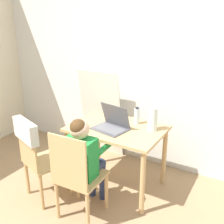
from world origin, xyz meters
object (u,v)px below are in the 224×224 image
chair_spare (34,148)px  flower_vase (153,118)px  person_seated (84,155)px  laptop (112,123)px  chair_occupied (77,176)px  water_bottle (137,116)px

chair_spare → flower_vase: bearing=-121.7°
person_seated → laptop: (0.03, 0.46, 0.16)m
chair_spare → laptop: 0.82m
laptop → chair_occupied: bearing=-81.6°
chair_occupied → water_bottle: size_ratio=4.67×
flower_vase → chair_spare: bearing=-141.0°
chair_occupied → person_seated: bearing=-90.0°
person_seated → flower_vase: bearing=-125.3°
person_seated → water_bottle: (0.20, 0.72, 0.19)m
chair_occupied → person_seated: (-0.01, 0.13, 0.16)m
person_seated → flower_vase: 0.79m
chair_spare → flower_vase: flower_vase is taller
chair_spare → person_seated: size_ratio=0.91×
chair_occupied → water_bottle: bearing=-105.3°
laptop → flower_vase: size_ratio=1.35×
laptop → person_seated: bearing=-82.9°
chair_occupied → person_seated: 0.21m
flower_vase → water_bottle: bearing=159.1°
laptop → flower_vase: bearing=35.3°
chair_spare → laptop: size_ratio=2.32×
chair_spare → water_bottle: same height
chair_spare → person_seated: (0.52, 0.12, 0.02)m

